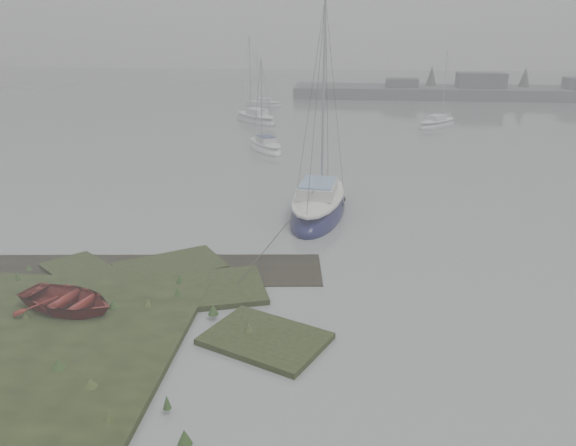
% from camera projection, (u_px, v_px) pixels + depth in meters
% --- Properties ---
extents(ground, '(160.00, 160.00, 0.00)m').
position_uv_depth(ground, '(311.00, 143.00, 45.68)').
color(ground, slate).
rests_on(ground, ground).
extents(far_shoreline, '(60.00, 8.00, 4.15)m').
position_uv_depth(far_shoreline, '(532.00, 92.00, 72.80)').
color(far_shoreline, '#4C4F51').
rests_on(far_shoreline, ground).
extents(sailboat_main, '(3.35, 8.13, 11.18)m').
position_uv_depth(sailboat_main, '(318.00, 207.00, 28.53)').
color(sailboat_main, '#11103A').
rests_on(sailboat_main, ground).
extents(sailboat_white, '(4.02, 5.33, 7.29)m').
position_uv_depth(sailboat_white, '(265.00, 147.00, 42.93)').
color(sailboat_white, white).
rests_on(sailboat_white, ground).
extents(sailboat_far_a, '(5.69, 6.02, 8.81)m').
position_uv_depth(sailboat_far_a, '(256.00, 120.00, 55.25)').
color(sailboat_far_a, silver).
rests_on(sailboat_far_a, ground).
extents(sailboat_far_b, '(4.81, 5.09, 7.45)m').
position_uv_depth(sailboat_far_b, '(437.00, 125.00, 52.73)').
color(sailboat_far_b, '#A7ABB1').
rests_on(sailboat_far_b, ground).
extents(sailboat_far_c, '(4.83, 2.18, 6.58)m').
position_uv_depth(sailboat_far_c, '(263.00, 105.00, 65.98)').
color(sailboat_far_c, '#A1A6AB').
rests_on(sailboat_far_c, ground).
extents(dinghy, '(3.99, 3.34, 0.71)m').
position_uv_depth(dinghy, '(67.00, 300.00, 18.36)').
color(dinghy, maroon).
rests_on(dinghy, marsh_bank).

